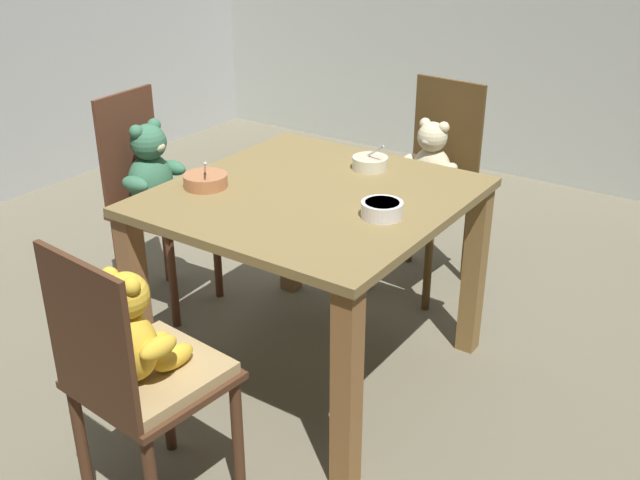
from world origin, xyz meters
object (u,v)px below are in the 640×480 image
at_px(dining_table, 312,226).
at_px(teddy_chair_near_front, 137,359).
at_px(porridge_bowl_terracotta_near_left, 206,180).
at_px(porridge_bowl_white_near_right, 382,209).
at_px(porridge_bowl_cream_far_center, 370,163).
at_px(teddy_chair_near_left, 153,183).
at_px(teddy_chair_far_center, 430,173).

xyz_separation_m(dining_table, teddy_chair_near_front, (0.02, -0.89, -0.07)).
xyz_separation_m(porridge_bowl_terracotta_near_left, porridge_bowl_white_near_right, (0.66, 0.12, 0.00)).
xyz_separation_m(porridge_bowl_cream_far_center, porridge_bowl_terracotta_near_left, (-0.39, -0.50, -0.00)).
height_order(teddy_chair_near_left, porridge_bowl_cream_far_center, teddy_chair_near_left).
bearing_deg(porridge_bowl_terracotta_near_left, dining_table, 26.32).
bearing_deg(teddy_chair_near_left, porridge_bowl_white_near_right, -8.20).
xyz_separation_m(teddy_chair_near_front, teddy_chair_far_center, (0.00, 1.79, 0.00)).
xyz_separation_m(dining_table, porridge_bowl_cream_far_center, (0.04, 0.33, 0.16)).
bearing_deg(teddy_chair_near_front, porridge_bowl_white_near_right, -13.95).
relative_size(teddy_chair_near_front, porridge_bowl_cream_far_center, 6.31).
xyz_separation_m(teddy_chair_near_front, porridge_bowl_terracotta_near_left, (-0.37, 0.71, 0.23)).
height_order(teddy_chair_near_front, porridge_bowl_cream_far_center, teddy_chair_near_front).
height_order(dining_table, porridge_bowl_cream_far_center, porridge_bowl_cream_far_center).
distance_m(teddy_chair_near_front, porridge_bowl_white_near_right, 0.92).
bearing_deg(porridge_bowl_white_near_right, teddy_chair_far_center, 106.95).
height_order(teddy_chair_near_front, teddy_chair_near_left, teddy_chair_near_left).
bearing_deg(teddy_chair_near_left, dining_table, -6.84).
xyz_separation_m(dining_table, porridge_bowl_terracotta_near_left, (-0.35, -0.17, 0.16)).
xyz_separation_m(teddy_chair_far_center, teddy_chair_near_left, (-0.90, -0.85, 0.03)).
relative_size(dining_table, porridge_bowl_white_near_right, 7.44).
height_order(dining_table, teddy_chair_far_center, teddy_chair_far_center).
distance_m(dining_table, teddy_chair_near_front, 0.89).
bearing_deg(teddy_chair_near_left, teddy_chair_far_center, 40.02).
height_order(teddy_chair_far_center, porridge_bowl_cream_far_center, teddy_chair_far_center).
xyz_separation_m(dining_table, teddy_chair_far_center, (0.02, 0.90, -0.07)).
height_order(teddy_chair_far_center, porridge_bowl_terracotta_near_left, teddy_chair_far_center).
height_order(dining_table, teddy_chair_near_front, teddy_chair_near_front).
distance_m(teddy_chair_far_center, porridge_bowl_white_near_right, 1.02).
distance_m(teddy_chair_far_center, porridge_bowl_terracotta_near_left, 1.16).
xyz_separation_m(teddy_chair_near_left, porridge_bowl_cream_far_center, (0.92, 0.27, 0.20)).
relative_size(teddy_chair_near_left, porridge_bowl_cream_far_center, 6.63).
bearing_deg(porridge_bowl_white_near_right, dining_table, 171.32).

